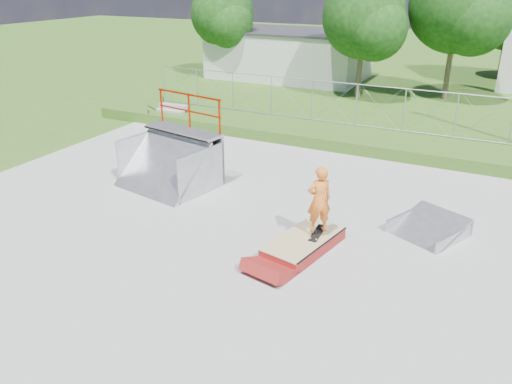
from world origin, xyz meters
TOP-DOWN VIEW (x-y plane):
  - ground at (0.00, 0.00)m, footprint 120.00×120.00m
  - concrete_pad at (0.00, 0.00)m, footprint 20.00×16.00m
  - grass_berm at (0.00, 9.50)m, footprint 24.00×3.00m
  - grind_box at (1.65, 0.40)m, footprint 1.59×2.53m
  - quarter_pipe at (-3.96, 2.34)m, footprint 3.28×2.93m
  - flat_bank_ramp at (4.35, 2.65)m, footprint 2.17×2.22m
  - skateboard at (1.89, 0.70)m, footprint 0.22×0.80m
  - skater at (1.89, 0.70)m, footprint 0.76×0.74m
  - concrete_stairs at (-8.50, 8.70)m, footprint 1.50×1.60m
  - chain_link_fence at (0.00, 10.50)m, footprint 20.00×0.06m
  - utility_building_flat at (-8.00, 22.00)m, footprint 10.00×6.00m
  - tree_left_near at (-1.75, 17.83)m, footprint 4.76×4.48m
  - tree_center at (2.78, 19.81)m, footprint 5.44×5.12m
  - tree_left_far at (-11.77, 19.85)m, footprint 4.42×4.16m

SIDE VIEW (x-z plane):
  - ground at x=0.00m, z-range 0.00..0.00m
  - concrete_pad at x=0.00m, z-range 0.00..0.04m
  - grind_box at x=1.65m, z-range 0.00..0.35m
  - flat_bank_ramp at x=4.35m, z-range 0.00..0.49m
  - grass_berm at x=0.00m, z-range 0.00..0.50m
  - skateboard at x=1.89m, z-range 0.33..0.46m
  - concrete_stairs at x=-8.50m, z-range 0.00..0.80m
  - skater at x=1.89m, z-range 0.39..2.15m
  - chain_link_fence at x=0.00m, z-range 0.50..2.30m
  - quarter_pipe at x=-3.96m, z-range 0.00..2.89m
  - utility_building_flat at x=-8.00m, z-range 0.00..3.00m
  - tree_left_far at x=-11.77m, z-range 0.85..7.02m
  - tree_left_near at x=-1.75m, z-range 0.91..7.56m
  - tree_center at x=2.78m, z-range 1.05..8.65m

